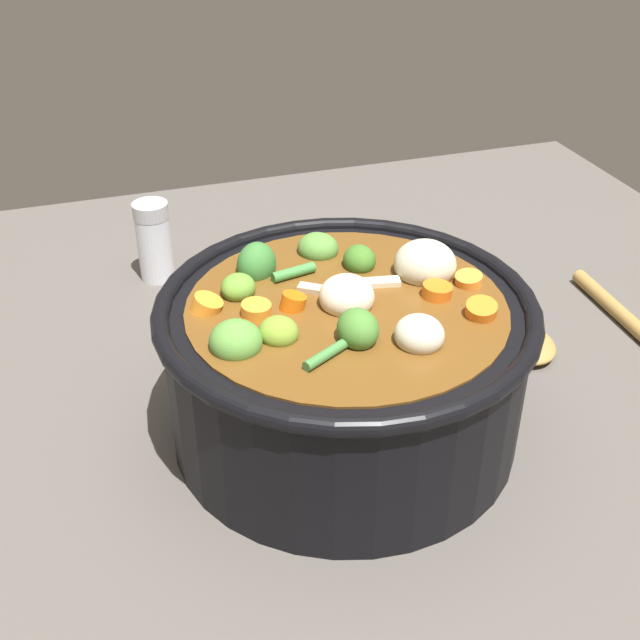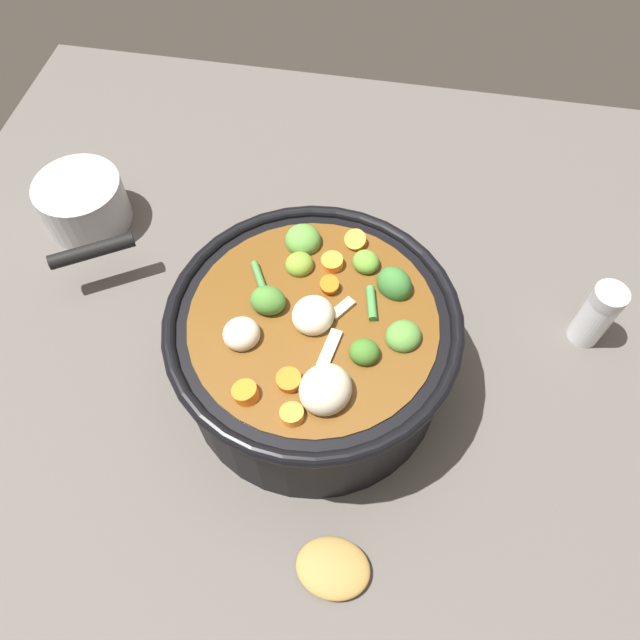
# 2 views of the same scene
# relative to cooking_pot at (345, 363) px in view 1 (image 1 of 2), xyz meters

# --- Properties ---
(ground_plane) EXTENTS (1.10, 1.10, 0.00)m
(ground_plane) POSITION_rel_cooking_pot_xyz_m (0.00, 0.00, -0.07)
(ground_plane) COLOR #514C47
(cooking_pot) EXTENTS (0.30, 0.30, 0.15)m
(cooking_pot) POSITION_rel_cooking_pot_xyz_m (0.00, 0.00, 0.00)
(cooking_pot) COLOR black
(cooking_pot) RESTS_ON ground_plane
(wooden_spoon) EXTENTS (0.17, 0.21, 0.02)m
(wooden_spoon) POSITION_rel_cooking_pot_xyz_m (-0.25, -0.05, -0.06)
(wooden_spoon) COLOR olive
(wooden_spoon) RESTS_ON ground_plane
(salt_shaker) EXTENTS (0.04, 0.04, 0.09)m
(salt_shaker) POSITION_rel_cooking_pot_xyz_m (0.11, -0.31, -0.02)
(salt_shaker) COLOR silver
(salt_shaker) RESTS_ON ground_plane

